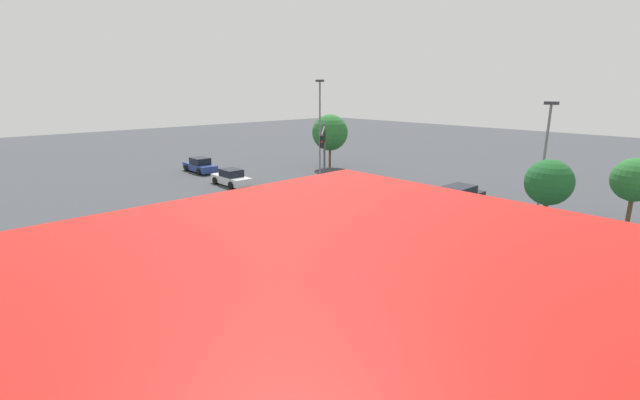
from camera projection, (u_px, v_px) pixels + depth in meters
ground_plane at (320, 224)px, 27.70m from camera, size 149.69×149.69×0.00m
crosswalk_markings at (237, 247)px, 23.59m from camera, size 9.53×6.30×0.01m
traffic_signal_mast at (323, 144)px, 33.25m from camera, size 5.00×5.00×5.66m
car_0 at (60, 262)px, 19.77m from camera, size 2.20×4.79×1.50m
car_1 at (200, 166)px, 44.52m from camera, size 4.64×1.99×1.54m
car_2 at (459, 195)px, 32.33m from camera, size 2.26×4.57×1.39m
car_4 at (269, 260)px, 20.00m from camera, size 2.17×4.52×1.55m
car_5 at (231, 178)px, 38.47m from camera, size 4.39×1.92×1.49m
gas_station_canopy at (354, 274)px, 7.48m from camera, size 10.15×10.15×5.89m
pedestrian at (311, 276)px, 17.93m from camera, size 0.41×0.41×1.59m
street_light_pole_a at (545, 150)px, 27.48m from camera, size 0.80×0.36×7.70m
street_light_pole_b at (320, 122)px, 39.94m from camera, size 0.80×0.36×9.26m
tree_corner_a at (549, 182)px, 25.50m from camera, size 2.76×2.76×4.45m
tree_corner_b at (330, 133)px, 46.24m from camera, size 3.88×3.88×5.79m
tree_corner_c at (635, 180)px, 26.39m from camera, size 2.71×2.71×4.39m
fire_hydrant at (468, 215)px, 28.01m from camera, size 0.22×0.22×0.86m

